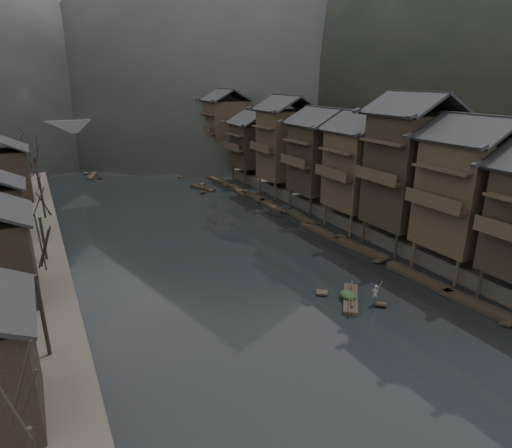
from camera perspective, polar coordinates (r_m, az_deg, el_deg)
water at (r=34.32m, az=5.03°, el=-11.09°), size 300.00×300.00×0.00m
right_bank at (r=84.25m, az=10.73°, el=7.58°), size 40.00×200.00×1.80m
stilt_houses at (r=55.93m, az=9.90°, el=10.26°), size 9.00×67.60×16.13m
bare_trees at (r=50.93m, az=-27.73°, el=4.65°), size 3.85×73.17×7.69m
moored_sampans at (r=59.74m, az=2.02°, el=2.53°), size 3.16×67.95×0.47m
midriver_boats at (r=77.32m, az=-13.37°, el=5.85°), size 17.49×23.89×0.45m
stone_bridge at (r=98.95m, az=-18.16°, el=11.13°), size 40.00×6.00×9.00m
hero_sampan at (r=35.93m, az=12.50°, el=-9.65°), size 4.11×4.72×0.44m
cargo_heap at (r=35.69m, az=12.17°, el=-8.76°), size 1.18×1.55×0.71m
boatman at (r=35.24m, az=15.64°, el=-8.64°), size 0.69×0.63×1.58m
bamboo_pole at (r=34.43m, az=16.21°, el=-5.30°), size 1.49×2.23×2.83m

